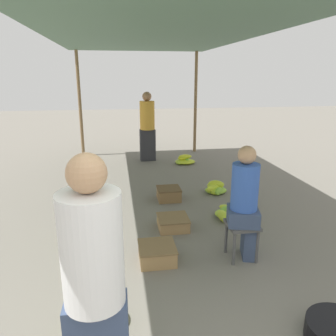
{
  "coord_description": "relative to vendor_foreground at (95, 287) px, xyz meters",
  "views": [
    {
      "loc": [
        -0.62,
        -1.1,
        2.05
      ],
      "look_at": [
        0.0,
        2.81,
        0.93
      ],
      "focal_mm": 35.0,
      "sensor_mm": 36.0,
      "label": 1
    }
  ],
  "objects": [
    {
      "name": "banana_pile_right_1",
      "position": [
        1.77,
        2.66,
        -0.8
      ],
      "size": [
        0.41,
        0.57,
        0.16
      ],
      "color": "yellow",
      "rests_on": "ground"
    },
    {
      "name": "crate_near",
      "position": [
        0.56,
        1.62,
        -0.77
      ],
      "size": [
        0.42,
        0.42,
        0.19
      ],
      "color": "#9E7A4C",
      "rests_on": "ground"
    },
    {
      "name": "shopper_walking_mid",
      "position": [
        0.91,
        6.26,
        0.01
      ],
      "size": [
        0.38,
        0.37,
        1.69
      ],
      "color": "#2D2D33",
      "rests_on": "ground"
    },
    {
      "name": "crate_mid",
      "position": [
        0.88,
        2.41,
        -0.78
      ],
      "size": [
        0.42,
        0.42,
        0.17
      ],
      "color": "#9E7A4C",
      "rests_on": "ground"
    },
    {
      "name": "banana_pile_right_2",
      "position": [
        1.88,
        3.69,
        -0.78
      ],
      "size": [
        0.42,
        0.44,
        0.23
      ],
      "color": "#AAC82E",
      "rests_on": "ground"
    },
    {
      "name": "stool",
      "position": [
        1.53,
        1.54,
        -0.52
      ],
      "size": [
        0.34,
        0.34,
        0.44
      ],
      "color": "#4C4C4C",
      "rests_on": "ground"
    },
    {
      "name": "banana_pile_left_1",
      "position": [
        -0.26,
        2.27,
        -0.79
      ],
      "size": [
        0.55,
        0.59,
        0.23
      ],
      "color": "#C9D528",
      "rests_on": "ground"
    },
    {
      "name": "banana_pile_right_0",
      "position": [
        1.75,
        5.82,
        -0.79
      ],
      "size": [
        0.48,
        0.42,
        0.22
      ],
      "color": "#A3C62F",
      "rests_on": "ground"
    },
    {
      "name": "crate_far",
      "position": [
        1.0,
        3.5,
        -0.76
      ],
      "size": [
        0.39,
        0.39,
        0.21
      ],
      "color": "brown",
      "rests_on": "ground"
    },
    {
      "name": "banana_pile_left_0",
      "position": [
        -0.04,
        0.69,
        -0.77
      ],
      "size": [
        0.46,
        0.43,
        0.26
      ],
      "color": "#84B934",
      "rests_on": "ground"
    },
    {
      "name": "canopy_post_back_right",
      "position": [
        2.31,
        7.08,
        0.47
      ],
      "size": [
        0.08,
        0.08,
        2.67
      ],
      "primitive_type": "cylinder",
      "color": "olive",
      "rests_on": "ground"
    },
    {
      "name": "canopy_post_back_left",
      "position": [
        -0.74,
        7.08,
        0.47
      ],
      "size": [
        0.08,
        0.08,
        2.67
      ],
      "primitive_type": "cylinder",
      "color": "olive",
      "rests_on": "ground"
    },
    {
      "name": "vendor_foreground",
      "position": [
        0.0,
        0.0,
        0.0
      ],
      "size": [
        0.38,
        0.36,
        1.67
      ],
      "color": "#384766",
      "rests_on": "ground"
    },
    {
      "name": "canopy_tarp",
      "position": [
        0.78,
        3.39,
        1.82
      ],
      "size": [
        3.44,
        7.76,
        0.04
      ],
      "primitive_type": "cube",
      "color": "#567A60",
      "rests_on": "canopy_post_front_left"
    },
    {
      "name": "vendor_seated",
      "position": [
        1.55,
        1.55,
        -0.17
      ],
      "size": [
        0.42,
        0.42,
        1.34
      ],
      "color": "#384766",
      "rests_on": "ground"
    }
  ]
}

